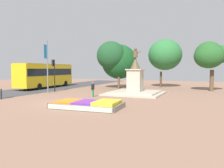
# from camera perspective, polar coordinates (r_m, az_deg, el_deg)

# --- Properties ---
(ground_plane) EXTENTS (74.67, 74.67, 0.00)m
(ground_plane) POSITION_cam_1_polar(r_m,az_deg,el_deg) (18.63, -12.31, -4.83)
(ground_plane) COLOR #8C6651
(flower_planter) EXTENTS (5.22, 3.01, 0.58)m
(flower_planter) POSITION_cam_1_polar(r_m,az_deg,el_deg) (15.92, -6.24, -5.40)
(flower_planter) COLOR #38281C
(flower_planter) RESTS_ON ground_plane
(statue_monument) EXTENTS (6.00, 6.00, 5.15)m
(statue_monument) POSITION_cam_1_polar(r_m,az_deg,el_deg) (24.54, 6.06, -0.29)
(statue_monument) COLOR #AFA591
(statue_monument) RESTS_ON ground_plane
(traffic_light_mid_block) EXTENTS (0.41, 0.28, 3.93)m
(traffic_light_mid_block) POSITION_cam_1_polar(r_m,az_deg,el_deg) (27.56, -14.96, 3.59)
(traffic_light_mid_block) COLOR #2D2D33
(traffic_light_mid_block) RESTS_ON ground_plane
(banner_pole) EXTENTS (0.14, 0.68, 6.07)m
(banner_pole) POSITION_cam_1_polar(r_m,az_deg,el_deg) (26.23, -16.55, 4.73)
(banner_pole) COLOR slate
(banner_pole) RESTS_ON ground_plane
(city_bus) EXTENTS (3.02, 10.82, 3.53)m
(city_bus) POSITION_cam_1_polar(r_m,az_deg,el_deg) (33.65, -16.91, 2.46)
(city_bus) COLOR gold
(city_bus) RESTS_ON ground_plane
(pedestrian_near_planter) EXTENTS (0.27, 0.57, 1.52)m
(pedestrian_near_planter) POSITION_cam_1_polar(r_m,az_deg,el_deg) (21.91, -5.04, -1.15)
(pedestrian_near_planter) COLOR #338C4C
(pedestrian_near_planter) RESTS_ON ground_plane
(kerb_bollard_mid_b) EXTENTS (0.13, 0.13, 0.97)m
(kerb_bollard_mid_b) POSITION_cam_1_polar(r_m,az_deg,el_deg) (22.78, -26.95, -2.29)
(kerb_bollard_mid_b) COLOR #2D2D33
(kerb_bollard_mid_b) RESTS_ON ground_plane
(park_tree_far_left) EXTENTS (4.34, 3.78, 6.20)m
(park_tree_far_left) POSITION_cam_1_polar(r_m,az_deg,el_deg) (29.89, 24.38, 6.84)
(park_tree_far_left) COLOR brown
(park_tree_far_left) RESTS_ON ground_plane
(park_tree_behind_statue) EXTENTS (5.02, 5.37, 7.28)m
(park_tree_behind_statue) POSITION_cam_1_polar(r_m,az_deg,el_deg) (34.39, 13.64, 7.25)
(park_tree_behind_statue) COLOR #4C3823
(park_tree_behind_statue) RESTS_ON ground_plane
(park_tree_far_right) EXTENTS (5.31, 5.61, 6.70)m
(park_tree_far_right) POSITION_cam_1_polar(r_m,az_deg,el_deg) (31.82, 1.19, 6.32)
(park_tree_far_right) COLOR brown
(park_tree_far_right) RESTS_ON ground_plane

